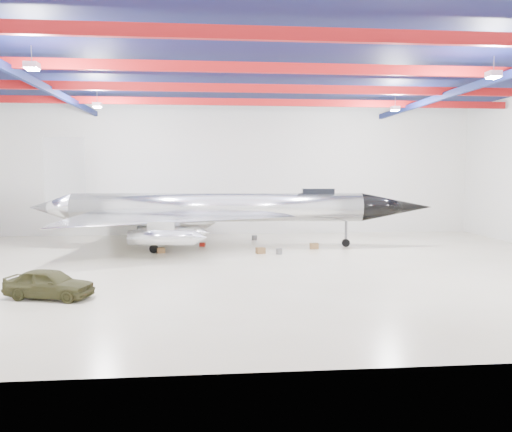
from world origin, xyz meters
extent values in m
plane|color=beige|center=(0.00, 0.00, 0.00)|extent=(40.00, 40.00, 0.00)
plane|color=silver|center=(0.00, 15.00, 5.50)|extent=(40.00, 0.00, 40.00)
plane|color=#0A0F38|center=(0.00, 0.00, 11.00)|extent=(40.00, 40.00, 0.00)
cube|color=maroon|center=(0.00, -9.00, 10.40)|extent=(39.50, 0.25, 0.50)
cube|color=maroon|center=(0.00, -3.00, 10.40)|extent=(39.50, 0.25, 0.50)
cube|color=maroon|center=(0.00, 3.00, 10.40)|extent=(39.50, 0.25, 0.50)
cube|color=maroon|center=(0.00, 9.00, 10.40)|extent=(39.50, 0.25, 0.50)
cube|color=#0B1444|center=(-12.00, 0.00, 10.10)|extent=(0.25, 29.50, 0.40)
cube|color=#0B1444|center=(12.00, 0.00, 10.10)|extent=(0.25, 29.50, 0.40)
cube|color=silver|center=(-10.00, -6.00, 9.70)|extent=(0.55, 0.55, 0.25)
cube|color=silver|center=(10.00, -6.00, 9.70)|extent=(0.55, 0.55, 0.25)
cube|color=silver|center=(-10.00, 6.00, 9.70)|extent=(0.55, 0.55, 0.25)
cube|color=silver|center=(10.00, 6.00, 9.70)|extent=(0.55, 0.55, 0.25)
cylinder|color=silver|center=(-2.21, 7.47, 2.84)|extent=(20.42, 3.52, 2.03)
cone|color=black|center=(10.46, 6.54, 2.84)|extent=(5.22, 2.40, 2.03)
cone|color=silver|center=(-13.86, 8.33, 2.84)|extent=(3.19, 2.25, 2.03)
cube|color=silver|center=(-12.85, 8.25, 5.49)|extent=(2.85, 0.33, 4.57)
cube|color=black|center=(4.88, 6.95, 3.91)|extent=(2.29, 0.97, 0.51)
cylinder|color=silver|center=(-5.66, 2.12, 1.42)|extent=(3.92, 1.20, 0.91)
cylinder|color=silver|center=(-5.47, 4.65, 1.42)|extent=(3.92, 1.20, 0.91)
cylinder|color=silver|center=(-5.03, 10.73, 1.42)|extent=(3.92, 1.20, 0.91)
cylinder|color=silver|center=(-4.84, 13.27, 1.42)|extent=(3.92, 1.20, 0.91)
cylinder|color=#59595B|center=(6.91, 6.80, 0.91)|extent=(0.18, 0.18, 1.83)
cylinder|color=black|center=(6.91, 6.80, 0.28)|extent=(0.58, 0.26, 0.57)
cylinder|color=#59595B|center=(-6.45, 5.24, 0.91)|extent=(0.18, 0.18, 1.83)
cylinder|color=black|center=(-6.45, 5.24, 0.28)|extent=(0.58, 0.26, 0.57)
cylinder|color=#59595B|center=(-6.08, 10.30, 0.91)|extent=(0.18, 0.18, 1.83)
cylinder|color=black|center=(-6.08, 10.30, 0.28)|extent=(0.58, 0.26, 0.57)
imported|color=#38371C|center=(-9.50, -6.38, 0.63)|extent=(3.99, 2.41, 1.27)
cube|color=olive|center=(-6.01, 5.21, 0.17)|extent=(0.61, 0.55, 0.35)
cube|color=maroon|center=(-3.30, 8.00, 0.14)|extent=(0.46, 0.40, 0.28)
cylinder|color=#59595B|center=(1.72, 4.06, 0.18)|extent=(0.42, 0.42, 0.37)
cube|color=olive|center=(4.45, 6.05, 0.20)|extent=(0.58, 0.47, 0.40)
cube|color=#59595B|center=(-6.23, 5.94, 0.13)|extent=(0.44, 0.39, 0.25)
cube|color=olive|center=(0.54, 4.39, 0.20)|extent=(0.67, 0.59, 0.39)
cylinder|color=#59595B|center=(0.72, 10.91, 0.20)|extent=(0.48, 0.48, 0.39)
camera|label=1|loc=(-2.70, -27.76, 5.30)|focal=35.00mm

